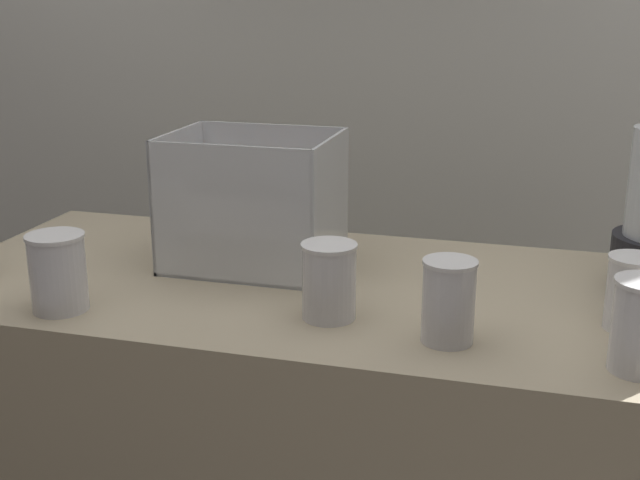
{
  "coord_description": "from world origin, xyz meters",
  "views": [
    {
      "loc": [
        0.37,
        -1.33,
        1.4
      ],
      "look_at": [
        0.0,
        0.0,
        0.98
      ],
      "focal_mm": 46.46,
      "sensor_mm": 36.0,
      "label": 1
    }
  ],
  "objects_px": {
    "juice_cup_beet_middle": "(329,284)",
    "juice_cup_orange_far_right": "(632,296)",
    "juice_cup_carrot_left": "(58,277)",
    "carrot_display_bin": "(253,224)",
    "juice_cup_mango_right": "(448,305)"
  },
  "relations": [
    {
      "from": "carrot_display_bin",
      "to": "juice_cup_mango_right",
      "type": "relative_size",
      "value": 2.38
    },
    {
      "from": "juice_cup_carrot_left",
      "to": "juice_cup_orange_far_right",
      "type": "height_order",
      "value": "juice_cup_carrot_left"
    },
    {
      "from": "carrot_display_bin",
      "to": "juice_cup_orange_far_right",
      "type": "relative_size",
      "value": 2.58
    },
    {
      "from": "carrot_display_bin",
      "to": "juice_cup_orange_far_right",
      "type": "height_order",
      "value": "carrot_display_bin"
    },
    {
      "from": "juice_cup_beet_middle",
      "to": "juice_cup_orange_far_right",
      "type": "xyz_separation_m",
      "value": [
        0.46,
        0.08,
        -0.0
      ]
    },
    {
      "from": "juice_cup_carrot_left",
      "to": "juice_cup_orange_far_right",
      "type": "bearing_deg",
      "value": 10.68
    },
    {
      "from": "juice_cup_carrot_left",
      "to": "juice_cup_orange_far_right",
      "type": "relative_size",
      "value": 1.1
    },
    {
      "from": "juice_cup_carrot_left",
      "to": "juice_cup_beet_middle",
      "type": "bearing_deg",
      "value": 11.23
    },
    {
      "from": "juice_cup_carrot_left",
      "to": "juice_cup_beet_middle",
      "type": "distance_m",
      "value": 0.44
    },
    {
      "from": "juice_cup_mango_right",
      "to": "juice_cup_orange_far_right",
      "type": "xyz_separation_m",
      "value": [
        0.26,
        0.12,
        -0.0
      ]
    },
    {
      "from": "carrot_display_bin",
      "to": "juice_cup_mango_right",
      "type": "distance_m",
      "value": 0.48
    },
    {
      "from": "juice_cup_carrot_left",
      "to": "carrot_display_bin",
      "type": "bearing_deg",
      "value": 53.88
    },
    {
      "from": "juice_cup_beet_middle",
      "to": "juice_cup_orange_far_right",
      "type": "relative_size",
      "value": 1.06
    },
    {
      "from": "juice_cup_carrot_left",
      "to": "juice_cup_beet_middle",
      "type": "xyz_separation_m",
      "value": [
        0.43,
        0.09,
        0.0
      ]
    },
    {
      "from": "carrot_display_bin",
      "to": "juice_cup_orange_far_right",
      "type": "xyz_separation_m",
      "value": [
        0.66,
        -0.14,
        -0.02
      ]
    }
  ]
}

